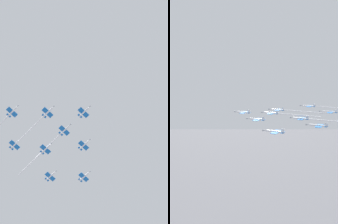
# 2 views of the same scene
# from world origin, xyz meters

# --- Properties ---
(jet_lead) EXTENTS (9.55, 10.41, 2.48)m
(jet_lead) POSITION_xyz_m (12.50, -2.70, 208.97)
(jet_lead) COLOR white
(jet_port_inner) EXTENTS (9.55, 10.41, 2.48)m
(jet_port_inner) POSITION_xyz_m (10.69, -28.19, 209.16)
(jet_port_inner) COLOR white
(jet_starboard_inner) EXTENTS (26.32, 30.14, 2.48)m
(jet_starboard_inner) POSITION_xyz_m (43.49, -10.85, 209.16)
(jet_starboard_inner) COLOR white
(jet_port_outer) EXTENTS (26.23, 30.04, 2.48)m
(jet_port_outer) POSITION_xyz_m (30.99, -24.02, 210.01)
(jet_port_outer) COLOR white
(jet_starboard_outer) EXTENTS (9.55, 10.41, 2.48)m
(jet_starboard_outer) POSITION_xyz_m (8.88, -53.67, 207.84)
(jet_starboard_outer) COLOR white
(jet_center_rear) EXTENTS (25.81, 29.56, 2.48)m
(jet_center_rear) POSITION_xyz_m (68.78, -12.44, 210.41)
(jet_center_rear) COLOR white
(jet_port_trail) EXTENTS (25.28, 28.95, 2.48)m
(jet_port_trail) POSITION_xyz_m (43.65, -38.61, 208.14)
(jet_port_trail) COLOR white
(jet_starboard_trail) EXTENTS (9.55, 10.41, 2.48)m
(jet_starboard_trail) POSITION_xyz_m (34.37, -55.49, 208.83)
(jet_starboard_trail) COLOR white
(jet_tail_end) EXTENTS (9.55, 10.41, 2.48)m
(jet_tail_end) POSITION_xyz_m (61.67, -31.81, 210.33)
(jet_tail_end) COLOR white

